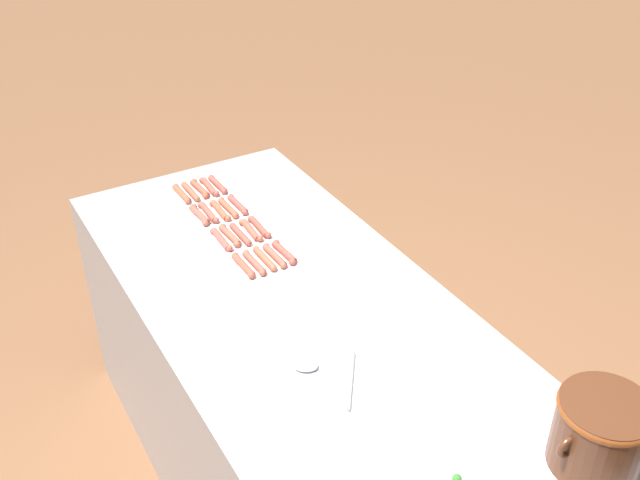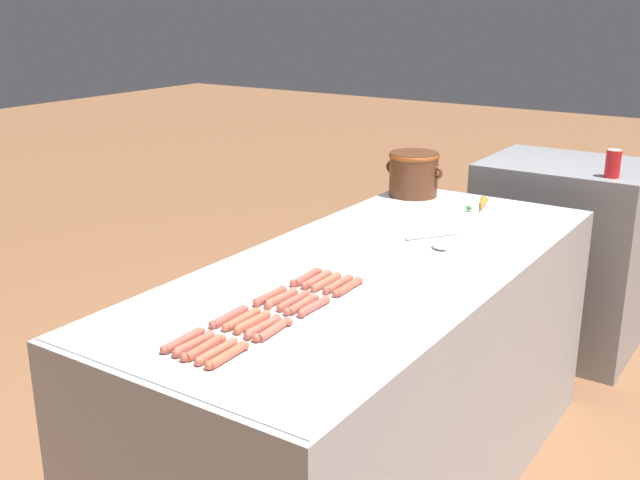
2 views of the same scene
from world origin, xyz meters
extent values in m
cube|color=#9EA0A5|center=(0.00, 0.00, 0.44)|extent=(0.87, 2.07, 0.88)
cube|color=silver|center=(0.00, 0.00, 0.88)|extent=(0.85, 2.02, 0.00)
cube|color=gray|center=(0.16, 1.61, 0.48)|extent=(0.78, 0.64, 0.95)
cylinder|color=#B15242|center=(-0.08, -0.83, 0.90)|extent=(0.03, 0.13, 0.02)
sphere|color=#B15242|center=(-0.09, -0.89, 0.90)|extent=(0.02, 0.02, 0.02)
sphere|color=#B15242|center=(-0.08, -0.77, 0.90)|extent=(0.02, 0.02, 0.02)
cylinder|color=#B45145|center=(-0.09, -0.65, 0.90)|extent=(0.03, 0.13, 0.02)
sphere|color=#B45145|center=(-0.09, -0.71, 0.90)|extent=(0.02, 0.02, 0.02)
sphere|color=#B45145|center=(-0.08, -0.59, 0.90)|extent=(0.02, 0.02, 0.02)
cylinder|color=#B94F3F|center=(-0.08, -0.47, 0.90)|extent=(0.03, 0.13, 0.02)
sphere|color=#B94F3F|center=(-0.08, -0.53, 0.90)|extent=(0.02, 0.02, 0.02)
sphere|color=#B94F3F|center=(-0.09, -0.41, 0.90)|extent=(0.02, 0.02, 0.02)
cylinder|color=#B95042|center=(-0.08, -0.29, 0.90)|extent=(0.03, 0.13, 0.02)
sphere|color=#B95042|center=(-0.09, -0.35, 0.90)|extent=(0.02, 0.02, 0.02)
sphere|color=#B95042|center=(-0.08, -0.22, 0.90)|extent=(0.02, 0.02, 0.02)
cylinder|color=#B15543|center=(-0.05, -0.83, 0.90)|extent=(0.03, 0.13, 0.02)
sphere|color=#B15543|center=(-0.05, -0.89, 0.90)|extent=(0.02, 0.02, 0.02)
sphere|color=#B15543|center=(-0.05, -0.77, 0.90)|extent=(0.02, 0.02, 0.02)
cylinder|color=#BA5B40|center=(-0.05, -0.65, 0.90)|extent=(0.03, 0.13, 0.02)
sphere|color=#BA5B40|center=(-0.05, -0.71, 0.90)|extent=(0.02, 0.02, 0.02)
sphere|color=#BA5B40|center=(-0.04, -0.58, 0.90)|extent=(0.02, 0.02, 0.02)
cylinder|color=#B45A45|center=(-0.05, -0.47, 0.90)|extent=(0.03, 0.13, 0.02)
sphere|color=#B45A45|center=(-0.04, -0.53, 0.90)|extent=(0.02, 0.02, 0.02)
sphere|color=#B45A45|center=(-0.05, -0.40, 0.90)|extent=(0.02, 0.02, 0.02)
cylinder|color=#BC5945|center=(-0.05, -0.28, 0.90)|extent=(0.03, 0.13, 0.02)
sphere|color=#BC5945|center=(-0.05, -0.35, 0.90)|extent=(0.02, 0.02, 0.02)
sphere|color=#BC5945|center=(-0.05, -0.22, 0.90)|extent=(0.02, 0.02, 0.02)
cylinder|color=#B8553D|center=(-0.01, -0.83, 0.90)|extent=(0.03, 0.13, 0.02)
sphere|color=#B8553D|center=(-0.02, -0.90, 0.90)|extent=(0.02, 0.02, 0.02)
sphere|color=#B8553D|center=(-0.01, -0.77, 0.90)|extent=(0.02, 0.02, 0.02)
cylinder|color=#BE5B3F|center=(-0.01, -0.64, 0.90)|extent=(0.03, 0.13, 0.02)
sphere|color=#BE5B3F|center=(-0.01, -0.71, 0.90)|extent=(0.02, 0.02, 0.02)
sphere|color=#BE5B3F|center=(-0.01, -0.58, 0.90)|extent=(0.02, 0.02, 0.02)
cylinder|color=#B35143|center=(-0.01, -0.46, 0.90)|extent=(0.02, 0.13, 0.02)
sphere|color=#B35143|center=(-0.01, -0.53, 0.90)|extent=(0.02, 0.02, 0.02)
sphere|color=#B35143|center=(-0.01, -0.40, 0.90)|extent=(0.02, 0.02, 0.02)
cylinder|color=#B95E42|center=(-0.01, -0.28, 0.90)|extent=(0.02, 0.13, 0.02)
sphere|color=#B95E42|center=(-0.01, -0.35, 0.90)|extent=(0.02, 0.02, 0.02)
sphere|color=#B95E42|center=(-0.01, -0.22, 0.90)|extent=(0.02, 0.02, 0.02)
cylinder|color=#B55B43|center=(0.03, -0.83, 0.90)|extent=(0.02, 0.13, 0.02)
sphere|color=#B55B43|center=(0.03, -0.89, 0.90)|extent=(0.02, 0.02, 0.02)
sphere|color=#B55B43|center=(0.03, -0.77, 0.90)|extent=(0.02, 0.02, 0.02)
cylinder|color=#B35845|center=(0.03, -0.65, 0.90)|extent=(0.03, 0.13, 0.02)
sphere|color=#B35845|center=(0.03, -0.72, 0.90)|extent=(0.02, 0.02, 0.02)
sphere|color=#B35845|center=(0.03, -0.59, 0.90)|extent=(0.02, 0.02, 0.02)
cylinder|color=#BF5B44|center=(0.03, -0.47, 0.90)|extent=(0.03, 0.13, 0.02)
sphere|color=#BF5B44|center=(0.02, -0.54, 0.90)|extent=(0.02, 0.02, 0.02)
sphere|color=#BF5B44|center=(0.03, -0.41, 0.90)|extent=(0.02, 0.02, 0.02)
cylinder|color=#B15746|center=(0.03, -0.28, 0.90)|extent=(0.03, 0.13, 0.02)
sphere|color=#B15746|center=(0.03, -0.34, 0.90)|extent=(0.02, 0.02, 0.02)
sphere|color=#B15746|center=(0.03, -0.22, 0.90)|extent=(0.02, 0.02, 0.02)
cylinder|color=#BB573D|center=(0.06, -0.83, 0.90)|extent=(0.03, 0.13, 0.02)
sphere|color=#BB573D|center=(0.06, -0.90, 0.90)|extent=(0.02, 0.02, 0.02)
sphere|color=#BB573D|center=(0.06, -0.77, 0.90)|extent=(0.02, 0.02, 0.02)
cylinder|color=#B05745|center=(0.06, -0.65, 0.90)|extent=(0.03, 0.13, 0.02)
sphere|color=#B05745|center=(0.06, -0.72, 0.90)|extent=(0.02, 0.02, 0.02)
sphere|color=#B05745|center=(0.07, -0.59, 0.90)|extent=(0.02, 0.02, 0.02)
cylinder|color=#B35447|center=(0.06, -0.46, 0.90)|extent=(0.03, 0.13, 0.02)
sphere|color=#B35447|center=(0.07, -0.53, 0.90)|extent=(0.02, 0.02, 0.02)
sphere|color=#B35447|center=(0.06, -0.40, 0.90)|extent=(0.02, 0.02, 0.02)
cylinder|color=#B7523E|center=(0.07, -0.29, 0.90)|extent=(0.03, 0.13, 0.02)
sphere|color=#B7523E|center=(0.06, -0.35, 0.90)|extent=(0.02, 0.02, 0.02)
sphere|color=#B7523E|center=(0.07, -0.22, 0.90)|extent=(0.02, 0.02, 0.02)
cylinder|color=#562D19|center=(-0.30, 0.85, 0.98)|extent=(0.21, 0.21, 0.19)
torus|color=brown|center=(-0.30, 0.85, 1.06)|extent=(0.22, 0.22, 0.03)
torus|color=#562D19|center=(-0.40, 0.85, 1.00)|extent=(0.06, 0.01, 0.06)
torus|color=#562D19|center=(-0.19, 0.85, 1.00)|extent=(0.06, 0.01, 0.06)
cylinder|color=#B7B7BC|center=(0.05, 0.33, 0.89)|extent=(0.14, 0.19, 0.01)
ellipsoid|color=#B7B7BC|center=(0.12, 0.23, 0.89)|extent=(0.09, 0.08, 0.02)
cone|color=orange|center=(0.04, 0.82, 0.90)|extent=(0.08, 0.17, 0.03)
sphere|color=#387F2D|center=(0.01, 0.73, 0.90)|extent=(0.02, 0.02, 0.02)
cylinder|color=red|center=(0.41, 1.38, 1.01)|extent=(0.07, 0.07, 0.12)
cylinder|color=silver|center=(0.41, 1.38, 1.08)|extent=(0.06, 0.06, 0.00)
camera|label=1|loc=(0.85, 1.54, 2.27)|focal=41.56mm
camera|label=2|loc=(1.17, -2.09, 1.72)|focal=42.73mm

